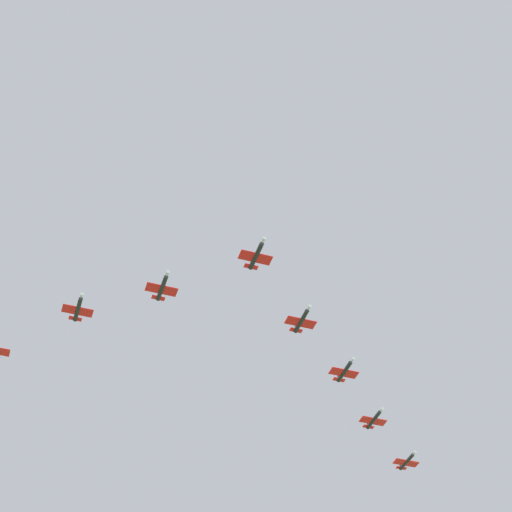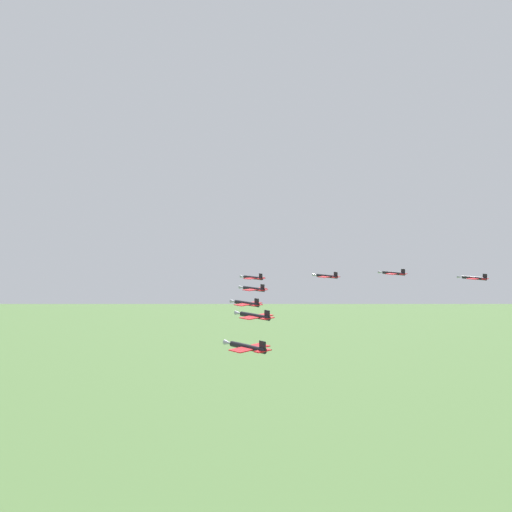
% 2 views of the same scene
% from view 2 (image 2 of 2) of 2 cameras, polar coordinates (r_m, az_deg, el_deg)
% --- Properties ---
extents(jet_lead, '(10.38, 7.75, 2.15)m').
position_cam_2_polar(jet_lead, '(200.34, -0.32, -2.04)').
color(jet_lead, black).
extents(jet_port_inner, '(10.38, 7.75, 2.15)m').
position_cam_2_polar(jet_port_inner, '(176.24, -0.26, -3.09)').
color(jet_port_inner, black).
extents(jet_starboard_inner, '(10.38, 7.75, 2.15)m').
position_cam_2_polar(jet_starboard_inner, '(201.42, 6.62, -1.88)').
color(jet_starboard_inner, black).
extents(jet_port_outer, '(10.38, 7.75, 2.15)m').
position_cam_2_polar(jet_port_outer, '(154.26, -0.92, -4.46)').
color(jet_port_outer, black).
extents(jet_starboard_outer, '(10.38, 7.75, 2.15)m').
position_cam_2_polar(jet_starboard_outer, '(206.85, 12.72, -1.58)').
color(jet_starboard_outer, black).
extents(jet_center_rear, '(10.38, 7.75, 2.15)m').
position_cam_2_polar(jet_center_rear, '(128.26, -0.17, -5.63)').
color(jet_center_rear, black).
extents(jet_port_trail, '(10.38, 7.75, 2.15)m').
position_cam_2_polar(jet_port_trail, '(212.41, 19.72, -1.95)').
color(jet_port_trail, black).
extents(jet_starboard_trail, '(10.38, 7.75, 2.15)m').
position_cam_2_polar(jet_starboard_trail, '(106.18, -0.85, -8.53)').
color(jet_starboard_trail, black).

